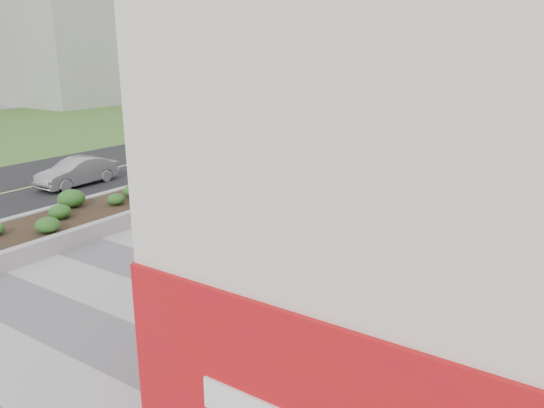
{
  "coord_description": "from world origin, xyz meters",
  "views": [
    {
      "loc": [
        9.38,
        -7.61,
        5.85
      ],
      "look_at": [
        0.4,
        5.82,
        1.1
      ],
      "focal_mm": 35.0,
      "sensor_mm": 36.0,
      "label": 1
    }
  ],
  "objects_px": {
    "planter": "(165,190)",
    "car_silver": "(77,172)",
    "traffic_signal_near": "(274,106)",
    "skateboarder": "(253,205)",
    "traffic_signal_far": "(152,98)"
  },
  "relations": [
    {
      "from": "traffic_signal_far",
      "to": "planter",
      "type": "bearing_deg",
      "value": -42.46
    },
    {
      "from": "planter",
      "to": "traffic_signal_far",
      "type": "distance_m",
      "value": 15.0
    },
    {
      "from": "traffic_signal_far",
      "to": "skateboarder",
      "type": "bearing_deg",
      "value": -34.3
    },
    {
      "from": "car_silver",
      "to": "skateboarder",
      "type": "bearing_deg",
      "value": -2.94
    },
    {
      "from": "traffic_signal_near",
      "to": "traffic_signal_far",
      "type": "xyz_separation_m",
      "value": [
        -9.2,
        -0.5,
        0.0
      ]
    },
    {
      "from": "traffic_signal_near",
      "to": "car_silver",
      "type": "height_order",
      "value": "traffic_signal_near"
    },
    {
      "from": "planter",
      "to": "car_silver",
      "type": "xyz_separation_m",
      "value": [
        -5.03,
        -0.37,
        0.19
      ]
    },
    {
      "from": "planter",
      "to": "skateboarder",
      "type": "xyz_separation_m",
      "value": [
        4.84,
        -0.76,
        0.35
      ]
    },
    {
      "from": "planter",
      "to": "car_silver",
      "type": "distance_m",
      "value": 5.04
    },
    {
      "from": "traffic_signal_near",
      "to": "skateboarder",
      "type": "height_order",
      "value": "traffic_signal_near"
    },
    {
      "from": "planter",
      "to": "traffic_signal_far",
      "type": "relative_size",
      "value": 4.29
    },
    {
      "from": "traffic_signal_near",
      "to": "planter",
      "type": "bearing_deg",
      "value": -80.65
    },
    {
      "from": "traffic_signal_near",
      "to": "car_silver",
      "type": "xyz_separation_m",
      "value": [
        -3.3,
        -10.87,
        -2.15
      ]
    },
    {
      "from": "traffic_signal_far",
      "to": "car_silver",
      "type": "distance_m",
      "value": 12.13
    },
    {
      "from": "planter",
      "to": "traffic_signal_near",
      "type": "distance_m",
      "value": 10.9
    }
  ]
}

